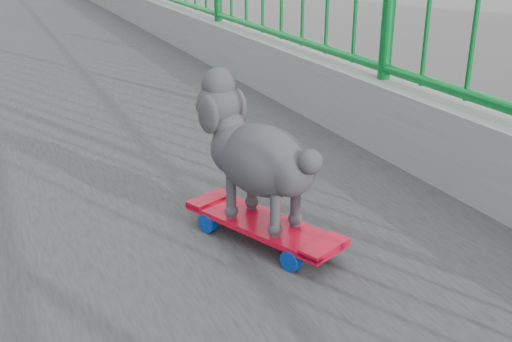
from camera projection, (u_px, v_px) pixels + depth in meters
name	position (u px, v px, depth m)	size (l,w,h in m)	color
railing	(55.00, 140.00, 2.12)	(3.00, 24.00, 1.42)	gray
skateboard	(263.00, 226.00, 1.85)	(0.35, 0.56, 0.07)	red
poodle	(256.00, 152.00, 1.78)	(0.31, 0.46, 0.41)	#28262A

